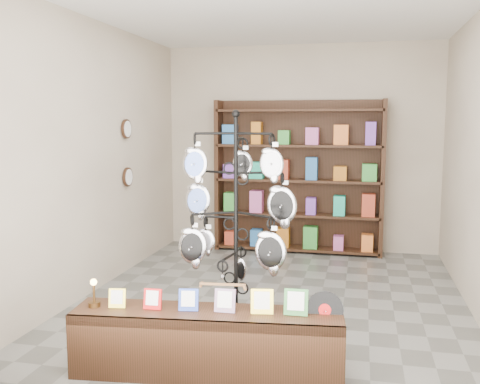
# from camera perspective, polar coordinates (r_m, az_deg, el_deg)

# --- Properties ---
(ground) EXTENTS (5.00, 5.00, 0.00)m
(ground) POSITION_cam_1_polar(r_m,az_deg,el_deg) (5.78, 3.35, -11.57)
(ground) COLOR slate
(ground) RESTS_ON ground
(room_envelope) EXTENTS (5.00, 5.00, 5.00)m
(room_envelope) POSITION_cam_1_polar(r_m,az_deg,el_deg) (5.46, 3.50, 7.10)
(room_envelope) COLOR #C3B59D
(room_envelope) RESTS_ON ground
(display_tree) EXTENTS (1.02, 0.84, 1.98)m
(display_tree) POSITION_cam_1_polar(r_m,az_deg,el_deg) (4.39, -0.44, -2.22)
(display_tree) COLOR black
(display_tree) RESTS_ON ground
(front_shelf) EXTENTS (2.04, 0.63, 0.71)m
(front_shelf) POSITION_cam_1_polar(r_m,az_deg,el_deg) (4.15, -3.53, -15.73)
(front_shelf) COLOR black
(front_shelf) RESTS_ON ground
(back_shelving) EXTENTS (2.42, 0.36, 2.20)m
(back_shelving) POSITION_cam_1_polar(r_m,az_deg,el_deg) (7.79, 6.22, 1.12)
(back_shelving) COLOR black
(back_shelving) RESTS_ON ground
(wall_clocks) EXTENTS (0.03, 0.24, 0.84)m
(wall_clocks) POSITION_cam_1_polar(r_m,az_deg,el_deg) (6.83, -11.95, 4.08)
(wall_clocks) COLOR black
(wall_clocks) RESTS_ON ground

